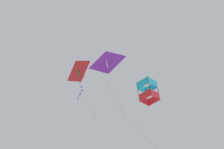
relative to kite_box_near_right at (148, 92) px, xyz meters
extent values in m
cube|color=#1EB2C6|center=(0.41, -0.07, 0.64)|extent=(0.29, 1.07, 0.56)
cube|color=#1EB2C6|center=(-0.62, 0.09, 0.45)|extent=(0.29, 1.07, 0.56)
cube|color=#1EB2C6|center=(-0.03, 0.54, 0.54)|extent=(1.14, 0.20, 0.75)
cube|color=#1EB2C6|center=(-0.18, -0.51, 0.54)|extent=(1.14, 0.20, 0.75)
cube|color=red|center=(0.60, -0.09, -0.40)|extent=(0.29, 1.07, 0.56)
cube|color=red|center=(-0.43, 0.06, -0.60)|extent=(0.29, 1.07, 0.56)
cube|color=red|center=(0.16, 0.51, -0.50)|extent=(1.14, 0.20, 0.75)
cube|color=red|center=(0.01, -0.54, -0.50)|extent=(1.14, 0.20, 0.75)
cylinder|color=#332D28|center=(0.58, 0.44, 0.12)|extent=(0.35, 0.09, 1.69)
cylinder|color=#332D28|center=(0.43, -0.60, 0.12)|extent=(0.35, 0.09, 1.69)
cylinder|color=#332D28|center=(-0.45, 0.60, -0.07)|extent=(0.35, 0.09, 1.69)
cylinder|color=#332D28|center=(-0.60, -0.45, -0.07)|extent=(0.35, 0.09, 1.69)
pyramid|color=red|center=(-5.14, 2.41, -0.59)|extent=(0.93, 1.91, 1.12)
cube|color=green|center=(-4.99, 2.37, -0.69)|extent=(0.60, 0.19, 0.66)
cube|color=green|center=(-5.30, 2.46, -0.11)|extent=(0.19, 0.47, 0.13)
cylinder|color=#47474C|center=(-4.96, 2.37, -1.30)|extent=(0.04, 0.04, 0.31)
cube|color=blue|center=(-4.98, 2.39, -1.46)|extent=(0.10, 0.16, 0.06)
cylinder|color=#47474C|center=(-4.89, 2.38, -1.61)|extent=(0.03, 0.19, 0.31)
cube|color=blue|center=(-4.80, 2.37, -1.76)|extent=(0.09, 0.16, 0.06)
cylinder|color=#47474C|center=(-4.79, 2.36, -1.92)|extent=(0.03, 0.01, 0.31)
cube|color=blue|center=(-4.79, 2.35, -2.07)|extent=(0.09, 0.16, 0.06)
cylinder|color=#47474C|center=(-4.82, 2.36, -2.23)|extent=(0.05, 0.07, 0.31)
cube|color=blue|center=(-4.85, 2.38, -2.38)|extent=(0.04, 0.17, 0.06)
cylinder|color=#47474C|center=(-4.94, 2.37, -2.53)|extent=(0.04, 0.19, 0.31)
cube|color=blue|center=(-5.04, 2.35, -2.69)|extent=(0.09, 0.16, 0.06)
cylinder|color=#47474C|center=(-5.06, 2.35, -2.84)|extent=(0.02, 0.06, 0.31)
cube|color=blue|center=(-5.09, 2.34, -2.99)|extent=(0.04, 0.17, 0.06)
cylinder|color=#47474C|center=(-4.11, 2.40, -2.76)|extent=(0.08, 1.69, 3.23)
pyramid|color=purple|center=(0.16, 3.86, 5.20)|extent=(0.89, 2.62, 1.62)
cube|color=white|center=(0.35, 3.89, 5.03)|extent=(0.78, 0.19, 0.87)
cube|color=white|center=(0.01, 3.83, 5.89)|extent=(0.19, 0.65, 0.18)
cylinder|color=#47474C|center=(0.35, 3.87, 4.26)|extent=(0.04, 0.05, 0.27)
cube|color=white|center=(0.37, 3.86, 4.12)|extent=(0.17, 0.04, 0.06)
cylinder|color=#47474C|center=(0.42, 3.89, 3.98)|extent=(0.07, 0.12, 0.28)
cube|color=white|center=(0.47, 3.91, 3.85)|extent=(0.11, 0.15, 0.06)
cylinder|color=#47474C|center=(0.46, 3.90, 3.71)|extent=(0.04, 0.03, 0.27)
cube|color=white|center=(0.45, 3.88, 3.57)|extent=(0.17, 0.08, 0.06)
cylinder|color=#47474C|center=(0.44, 3.87, 3.43)|extent=(0.04, 0.05, 0.27)
cube|color=white|center=(0.42, 3.86, 3.30)|extent=(0.16, 0.09, 0.06)
cylinder|color=#47474C|center=(0.35, 3.85, 3.16)|extent=(0.02, 0.14, 0.28)
cube|color=white|center=(0.29, 3.85, 3.02)|extent=(0.04, 0.17, 0.06)
cylinder|color=#47474C|center=(0.21, 3.88, 2.89)|extent=(0.08, 0.16, 0.28)
cube|color=white|center=(0.13, 3.92, 2.75)|extent=(0.13, 0.14, 0.06)
cylinder|color=#47474C|center=(0.16, 3.92, 2.61)|extent=(0.01, 0.06, 0.27)
cube|color=white|center=(0.18, 3.92, 2.48)|extent=(0.16, 0.08, 0.06)
cylinder|color=#47474C|center=(0.25, 3.91, 2.34)|extent=(0.03, 0.13, 0.28)
cube|color=white|center=(0.31, 3.90, 2.20)|extent=(0.17, 0.03, 0.06)
cylinder|color=#47474C|center=(0.38, 3.90, 2.07)|extent=(0.01, 0.16, 0.28)
cube|color=white|center=(0.46, 3.90, 1.93)|extent=(0.16, 0.09, 0.06)
cylinder|color=#47474C|center=(1.34, 3.86, 2.02)|extent=(0.06, 2.03, 4.75)
camera|label=1|loc=(-20.27, -10.85, -19.06)|focal=64.63mm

